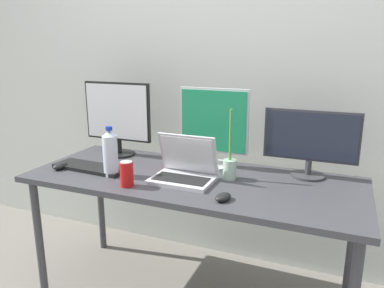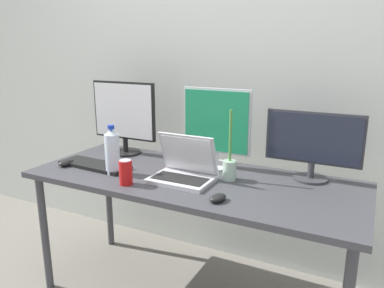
{
  "view_description": "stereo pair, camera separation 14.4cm",
  "coord_description": "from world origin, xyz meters",
  "px_view_note": "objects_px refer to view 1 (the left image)",
  "views": [
    {
      "loc": [
        0.71,
        -1.72,
        1.4
      ],
      "look_at": [
        0.0,
        0.0,
        0.92
      ],
      "focal_mm": 35.0,
      "sensor_mm": 36.0,
      "label": 1
    },
    {
      "loc": [
        0.84,
        -1.66,
        1.4
      ],
      "look_at": [
        0.0,
        0.0,
        0.92
      ],
      "focal_mm": 35.0,
      "sensor_mm": 36.0,
      "label": 2
    }
  ],
  "objects_px": {
    "mouse_by_keyboard": "(60,166)",
    "bamboo_vase": "(230,166)",
    "work_desk": "(192,188)",
    "soda_can_by_laptop": "(169,158)",
    "keyboard_main": "(91,167)",
    "soda_can_near_keyboard": "(127,174)",
    "water_bottle": "(110,153)",
    "monitor_center": "(214,127)",
    "monitor_left": "(118,116)",
    "mouse_by_laptop": "(223,197)",
    "laptop_silver": "(185,170)",
    "monitor_right": "(311,141)"
  },
  "relations": [
    {
      "from": "mouse_by_keyboard",
      "to": "bamboo_vase",
      "type": "distance_m",
      "value": 0.95
    },
    {
      "from": "work_desk",
      "to": "soda_can_by_laptop",
      "type": "relative_size",
      "value": 13.83
    },
    {
      "from": "keyboard_main",
      "to": "soda_can_near_keyboard",
      "type": "relative_size",
      "value": 3.44
    },
    {
      "from": "work_desk",
      "to": "water_bottle",
      "type": "distance_m",
      "value": 0.47
    },
    {
      "from": "water_bottle",
      "to": "monitor_center",
      "type": "bearing_deg",
      "value": 38.79
    },
    {
      "from": "monitor_left",
      "to": "bamboo_vase",
      "type": "bearing_deg",
      "value": -11.69
    },
    {
      "from": "work_desk",
      "to": "bamboo_vase",
      "type": "distance_m",
      "value": 0.24
    },
    {
      "from": "water_bottle",
      "to": "soda_can_near_keyboard",
      "type": "bearing_deg",
      "value": -32.64
    },
    {
      "from": "soda_can_near_keyboard",
      "to": "mouse_by_laptop",
      "type": "bearing_deg",
      "value": 1.19
    },
    {
      "from": "laptop_silver",
      "to": "soda_can_by_laptop",
      "type": "xyz_separation_m",
      "value": [
        -0.15,
        0.14,
        0.01
      ]
    },
    {
      "from": "bamboo_vase",
      "to": "monitor_right",
      "type": "bearing_deg",
      "value": 27.06
    },
    {
      "from": "laptop_silver",
      "to": "bamboo_vase",
      "type": "xyz_separation_m",
      "value": [
        0.21,
        0.11,
        0.01
      ]
    },
    {
      "from": "monitor_center",
      "to": "mouse_by_laptop",
      "type": "height_order",
      "value": "monitor_center"
    },
    {
      "from": "water_bottle",
      "to": "bamboo_vase",
      "type": "distance_m",
      "value": 0.63
    },
    {
      "from": "monitor_center",
      "to": "bamboo_vase",
      "type": "height_order",
      "value": "monitor_center"
    },
    {
      "from": "laptop_silver",
      "to": "mouse_by_laptop",
      "type": "distance_m",
      "value": 0.32
    },
    {
      "from": "monitor_right",
      "to": "mouse_by_keyboard",
      "type": "distance_m",
      "value": 1.36
    },
    {
      "from": "monitor_center",
      "to": "soda_can_near_keyboard",
      "type": "xyz_separation_m",
      "value": [
        -0.28,
        -0.46,
        -0.17
      ]
    },
    {
      "from": "monitor_right",
      "to": "soda_can_near_keyboard",
      "type": "relative_size",
      "value": 3.79
    },
    {
      "from": "monitor_center",
      "to": "mouse_by_keyboard",
      "type": "distance_m",
      "value": 0.88
    },
    {
      "from": "monitor_left",
      "to": "soda_can_near_keyboard",
      "type": "xyz_separation_m",
      "value": [
        0.34,
        -0.45,
        -0.18
      ]
    },
    {
      "from": "keyboard_main",
      "to": "water_bottle",
      "type": "bearing_deg",
      "value": -11.55
    },
    {
      "from": "keyboard_main",
      "to": "monitor_right",
      "type": "bearing_deg",
      "value": 19.7
    },
    {
      "from": "monitor_left",
      "to": "water_bottle",
      "type": "xyz_separation_m",
      "value": [
        0.18,
        -0.35,
        -0.12
      ]
    },
    {
      "from": "work_desk",
      "to": "monitor_right",
      "type": "distance_m",
      "value": 0.66
    },
    {
      "from": "monitor_right",
      "to": "soda_can_by_laptop",
      "type": "distance_m",
      "value": 0.76
    },
    {
      "from": "mouse_by_laptop",
      "to": "bamboo_vase",
      "type": "xyz_separation_m",
      "value": [
        -0.06,
        0.28,
        0.05
      ]
    },
    {
      "from": "keyboard_main",
      "to": "mouse_by_laptop",
      "type": "bearing_deg",
      "value": -6.3
    },
    {
      "from": "monitor_right",
      "to": "soda_can_near_keyboard",
      "type": "height_order",
      "value": "monitor_right"
    },
    {
      "from": "monitor_left",
      "to": "mouse_by_laptop",
      "type": "bearing_deg",
      "value": -28.12
    },
    {
      "from": "soda_can_near_keyboard",
      "to": "work_desk",
      "type": "bearing_deg",
      "value": 44.45
    },
    {
      "from": "laptop_silver",
      "to": "water_bottle",
      "type": "xyz_separation_m",
      "value": [
        -0.39,
        -0.08,
        0.07
      ]
    },
    {
      "from": "soda_can_by_laptop",
      "to": "bamboo_vase",
      "type": "xyz_separation_m",
      "value": [
        0.36,
        -0.03,
        0.01
      ]
    },
    {
      "from": "monitor_right",
      "to": "mouse_by_keyboard",
      "type": "height_order",
      "value": "monitor_right"
    },
    {
      "from": "monitor_center",
      "to": "soda_can_by_laptop",
      "type": "distance_m",
      "value": 0.3
    },
    {
      "from": "mouse_by_laptop",
      "to": "water_bottle",
      "type": "distance_m",
      "value": 0.67
    },
    {
      "from": "keyboard_main",
      "to": "mouse_by_laptop",
      "type": "relative_size",
      "value": 4.69
    },
    {
      "from": "laptop_silver",
      "to": "monitor_left",
      "type": "bearing_deg",
      "value": 154.82
    },
    {
      "from": "soda_can_near_keyboard",
      "to": "soda_can_by_laptop",
      "type": "relative_size",
      "value": 1.0
    },
    {
      "from": "monitor_left",
      "to": "laptop_silver",
      "type": "height_order",
      "value": "monitor_left"
    },
    {
      "from": "monitor_left",
      "to": "bamboo_vase",
      "type": "height_order",
      "value": "monitor_left"
    },
    {
      "from": "monitor_left",
      "to": "soda_can_near_keyboard",
      "type": "bearing_deg",
      "value": -53.15
    },
    {
      "from": "mouse_by_keyboard",
      "to": "laptop_silver",
      "type": "bearing_deg",
      "value": 10.35
    },
    {
      "from": "monitor_right",
      "to": "soda_can_near_keyboard",
      "type": "distance_m",
      "value": 0.95
    },
    {
      "from": "keyboard_main",
      "to": "soda_can_by_laptop",
      "type": "bearing_deg",
      "value": 27.44
    },
    {
      "from": "monitor_center",
      "to": "soda_can_by_laptop",
      "type": "height_order",
      "value": "monitor_center"
    },
    {
      "from": "bamboo_vase",
      "to": "mouse_by_keyboard",
      "type": "bearing_deg",
      "value": -167.36
    },
    {
      "from": "monitor_right",
      "to": "laptop_silver",
      "type": "height_order",
      "value": "monitor_right"
    },
    {
      "from": "work_desk",
      "to": "water_bottle",
      "type": "xyz_separation_m",
      "value": [
        -0.41,
        -0.14,
        0.19
      ]
    },
    {
      "from": "laptop_silver",
      "to": "mouse_by_laptop",
      "type": "relative_size",
      "value": 3.38
    }
  ]
}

